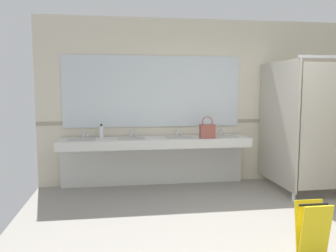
{
  "coord_description": "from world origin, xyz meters",
  "views": [
    {
      "loc": [
        -1.79,
        -3.28,
        1.61
      ],
      "look_at": [
        -1.17,
        1.01,
        1.14
      ],
      "focal_mm": 36.77,
      "sensor_mm": 36.0,
      "label": 1
    }
  ],
  "objects_px": {
    "wet_floor_sign": "(312,232)",
    "paper_cup": "(209,134)",
    "soap_dispenser": "(101,132)",
    "handbag": "(207,131)"
  },
  "relations": [
    {
      "from": "paper_cup",
      "to": "wet_floor_sign",
      "type": "relative_size",
      "value": 0.17
    },
    {
      "from": "soap_dispenser",
      "to": "wet_floor_sign",
      "type": "xyz_separation_m",
      "value": [
        2.03,
        -2.78,
        -0.62
      ]
    },
    {
      "from": "soap_dispenser",
      "to": "wet_floor_sign",
      "type": "distance_m",
      "value": 3.5
    },
    {
      "from": "handbag",
      "to": "wet_floor_sign",
      "type": "xyz_separation_m",
      "value": [
        0.35,
        -2.47,
        -0.65
      ]
    },
    {
      "from": "soap_dispenser",
      "to": "wet_floor_sign",
      "type": "relative_size",
      "value": 0.38
    },
    {
      "from": "soap_dispenser",
      "to": "wet_floor_sign",
      "type": "bearing_deg",
      "value": -53.94
    },
    {
      "from": "handbag",
      "to": "paper_cup",
      "type": "xyz_separation_m",
      "value": [
        0.04,
        0.06,
        -0.07
      ]
    },
    {
      "from": "soap_dispenser",
      "to": "paper_cup",
      "type": "distance_m",
      "value": 1.73
    },
    {
      "from": "paper_cup",
      "to": "wet_floor_sign",
      "type": "bearing_deg",
      "value": -82.91
    },
    {
      "from": "wet_floor_sign",
      "to": "paper_cup",
      "type": "bearing_deg",
      "value": 97.09
    }
  ]
}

